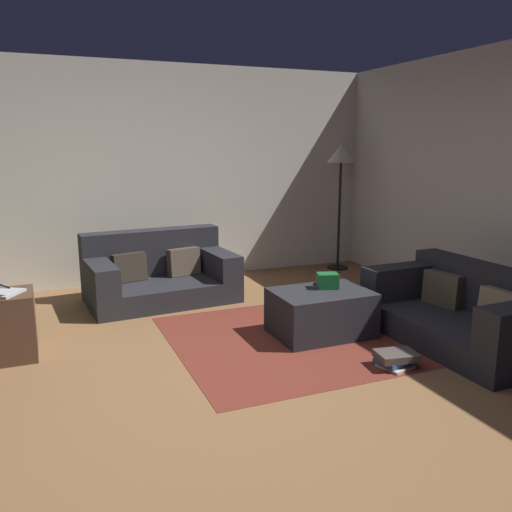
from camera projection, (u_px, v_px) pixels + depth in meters
ground_plane at (214, 384)px, 3.73m from camera, size 6.40×6.40×0.00m
rear_partition at (130, 175)px, 6.30m from camera, size 6.40×0.12×2.60m
couch_left at (158, 274)px, 5.75m from camera, size 1.60×1.04×0.73m
couch_right at (466, 313)px, 4.48m from camera, size 0.92×1.62×0.65m
ottoman at (321, 313)px, 4.68m from camera, size 0.84×0.61×0.40m
gift_box at (327, 281)px, 4.71m from camera, size 0.22×0.19×0.14m
tv_remote at (322, 285)px, 4.79m from camera, size 0.10×0.17×0.02m
side_table at (0, 326)px, 4.14m from camera, size 0.52×0.44×0.53m
book_stack at (396, 359)px, 4.02m from camera, size 0.33×0.29×0.12m
corner_lamp at (341, 163)px, 6.91m from camera, size 0.36×0.36×1.66m
area_rug at (320, 334)px, 4.72m from camera, size 2.60×2.00×0.01m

